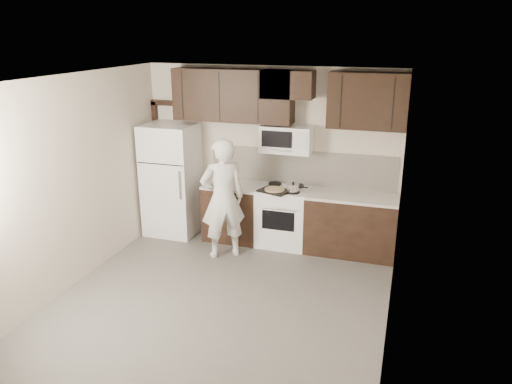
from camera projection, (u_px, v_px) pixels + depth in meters
The scene contains 14 objects.
floor at pixel (220, 302), 6.16m from camera, with size 4.50×4.50×0.00m, color #595653.
back_wall at pixel (271, 154), 7.78m from camera, with size 4.00×4.00×0.00m, color beige.
ceiling at pixel (214, 79), 5.32m from camera, with size 4.50×4.50×0.00m, color white.
counter_run at pixel (302, 219), 7.61m from camera, with size 2.95×0.64×0.91m.
stove at pixel (283, 216), 7.69m from camera, with size 0.76×0.66×0.94m.
backsplash at pixel (301, 167), 7.68m from camera, with size 2.90×0.02×0.54m, color silver.
upper_cabinets at pixel (282, 96), 7.28m from camera, with size 3.48×0.35×0.78m.
microwave at pixel (286, 139), 7.43m from camera, with size 0.76×0.42×0.40m.
refrigerator at pixel (172, 180), 8.04m from camera, with size 0.80×0.76×1.80m.
door_trim at pixel (159, 152), 8.33m from camera, with size 0.50×0.08×2.12m.
saucepan at pixel (293, 188), 7.35m from camera, with size 0.31×0.18×0.17m.
baking_tray at pixel (275, 191), 7.41m from camera, with size 0.44×0.33×0.02m, color black.
pizza at pixel (275, 189), 7.41m from camera, with size 0.30×0.30×0.02m, color #CAB687.
person at pixel (223, 199), 7.17m from camera, with size 0.65×0.43×1.78m, color silver.
Camera 1 is at (2.06, -5.05, 3.21)m, focal length 35.00 mm.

